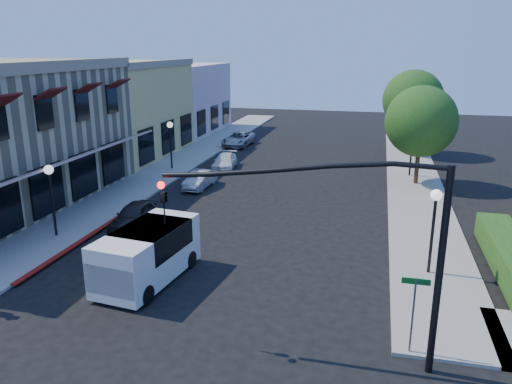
% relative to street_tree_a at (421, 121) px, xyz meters
% --- Properties ---
extents(ground, '(120.00, 120.00, 0.00)m').
position_rel_street_tree_a_xyz_m(ground, '(-8.80, -22.00, -4.19)').
color(ground, black).
rests_on(ground, ground).
extents(sidewalk_left, '(3.50, 50.00, 0.12)m').
position_rel_street_tree_a_xyz_m(sidewalk_left, '(-17.55, 5.00, -4.13)').
color(sidewalk_left, gray).
rests_on(sidewalk_left, ground).
extents(sidewalk_right, '(3.50, 50.00, 0.12)m').
position_rel_street_tree_a_xyz_m(sidewalk_right, '(-0.05, 5.00, -4.13)').
color(sidewalk_right, gray).
rests_on(sidewalk_right, ground).
extents(curb_red_strip, '(0.25, 10.00, 0.06)m').
position_rel_street_tree_a_xyz_m(curb_red_strip, '(-15.70, -14.00, -4.19)').
color(curb_red_strip, maroon).
rests_on(curb_red_strip, ground).
extents(yellow_stucco_building, '(10.00, 12.00, 7.60)m').
position_rel_street_tree_a_xyz_m(yellow_stucco_building, '(-24.30, 4.00, -0.39)').
color(yellow_stucco_building, '#E1C365').
rests_on(yellow_stucco_building, ground).
extents(pink_stucco_building, '(10.00, 12.00, 7.00)m').
position_rel_street_tree_a_xyz_m(pink_stucco_building, '(-24.30, 16.00, -0.69)').
color(pink_stucco_building, beige).
rests_on(pink_stucco_building, ground).
extents(hedge, '(1.40, 8.00, 1.10)m').
position_rel_street_tree_a_xyz_m(hedge, '(2.90, -13.00, -4.19)').
color(hedge, '#204B15').
rests_on(hedge, ground).
extents(street_tree_a, '(4.56, 4.56, 6.48)m').
position_rel_street_tree_a_xyz_m(street_tree_a, '(0.00, 0.00, 0.00)').
color(street_tree_a, black).
rests_on(street_tree_a, ground).
extents(street_tree_b, '(4.94, 4.94, 7.02)m').
position_rel_street_tree_a_xyz_m(street_tree_b, '(0.00, 10.00, 0.35)').
color(street_tree_b, black).
rests_on(street_tree_b, ground).
extents(signal_mast_arm, '(8.01, 0.39, 6.00)m').
position_rel_street_tree_a_xyz_m(signal_mast_arm, '(-2.94, -20.50, -0.11)').
color(signal_mast_arm, black).
rests_on(signal_mast_arm, ground).
extents(street_name_sign, '(0.80, 0.06, 2.50)m').
position_rel_street_tree_a_xyz_m(street_name_sign, '(-1.30, -19.80, -2.50)').
color(street_name_sign, '#595B5E').
rests_on(street_name_sign, ground).
extents(lamppost_left_near, '(0.44, 0.44, 3.57)m').
position_rel_street_tree_a_xyz_m(lamppost_left_near, '(-17.30, -14.00, -1.46)').
color(lamppost_left_near, black).
rests_on(lamppost_left_near, ground).
extents(lamppost_left_far, '(0.44, 0.44, 3.57)m').
position_rel_street_tree_a_xyz_m(lamppost_left_far, '(-17.30, 0.00, -1.46)').
color(lamppost_left_far, black).
rests_on(lamppost_left_far, ground).
extents(lamppost_right_near, '(0.44, 0.44, 3.57)m').
position_rel_street_tree_a_xyz_m(lamppost_right_near, '(-0.30, -14.00, -1.46)').
color(lamppost_right_near, black).
rests_on(lamppost_right_near, ground).
extents(lamppost_right_far, '(0.44, 0.44, 3.57)m').
position_rel_street_tree_a_xyz_m(lamppost_right_far, '(-0.30, 2.00, -1.46)').
color(lamppost_right_far, black).
rests_on(lamppost_right_far, ground).
extents(white_van, '(2.65, 5.03, 2.13)m').
position_rel_street_tree_a_xyz_m(white_van, '(-10.99, -17.20, -2.96)').
color(white_van, silver).
rests_on(white_van, ground).
extents(parked_car_a, '(1.56, 3.73, 1.26)m').
position_rel_street_tree_a_xyz_m(parked_car_a, '(-14.28, -11.79, -3.56)').
color(parked_car_a, black).
rests_on(parked_car_a, ground).
extents(parked_car_b, '(1.33, 3.43, 1.11)m').
position_rel_street_tree_a_xyz_m(parked_car_b, '(-13.60, -4.12, -3.64)').
color(parked_car_b, '#A8A9AD').
rests_on(parked_car_b, ground).
extents(parked_car_c, '(1.95, 3.87, 1.08)m').
position_rel_street_tree_a_xyz_m(parked_car_c, '(-13.60, 1.32, -3.66)').
color(parked_car_c, silver).
rests_on(parked_car_c, ground).
extents(parked_car_d, '(2.36, 4.72, 1.28)m').
position_rel_street_tree_a_xyz_m(parked_car_d, '(-15.00, 10.00, -3.55)').
color(parked_car_d, '#A0A3A5').
rests_on(parked_car_d, ground).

